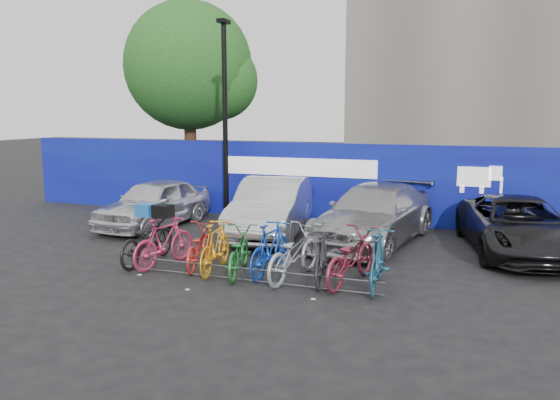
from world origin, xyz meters
The scene contains 21 objects.
ground centered at (0.00, 0.00, 0.00)m, with size 100.00×100.00×0.00m, color black.
hoarding centered at (0.01, 6.00, 1.20)m, with size 22.00×0.18×2.40m.
tree centered at (-6.77, 10.06, 5.07)m, with size 5.40×5.20×7.80m.
lamppost centered at (-3.20, 5.40, 3.27)m, with size 0.25×0.50×6.11m.
bike_rack centered at (0.00, -0.60, 0.16)m, with size 5.60×0.03×0.30m.
car_0 centered at (-4.58, 3.42, 0.70)m, with size 1.66×4.12×1.41m, color silver.
car_1 centered at (-0.94, 3.51, 0.77)m, with size 1.63×4.68×1.54m, color #B3B4B8.
car_2 centered at (1.83, 3.64, 0.73)m, with size 2.06×5.06×1.47m, color #99989D.
car_3 centered at (5.25, 3.67, 0.67)m, with size 2.21×4.80×1.33m, color black.
bike_0 centered at (-2.58, -0.02, 0.53)m, with size 0.70×2.01×1.06m, color black.
bike_1 centered at (-2.07, -0.14, 0.54)m, with size 0.51×1.81×1.09m, color #C7305C.
bike_2 centered at (-1.33, 0.06, 0.46)m, with size 0.61×1.76×0.93m, color red.
bike_3 centered at (-0.82, -0.16, 0.54)m, with size 0.51×1.80×1.08m, color orange.
bike_4 centered at (-0.29, -0.16, 0.49)m, with size 0.65×1.86×0.98m, color #21712E.
bike_5 centered at (0.33, 0.06, 0.55)m, with size 0.52×1.84×1.10m, color #123FB4.
bike_6 centered at (0.88, -0.06, 0.54)m, with size 0.71×2.05×1.08m, color #A5A7AD.
bike_7 centered at (1.49, -0.16, 0.51)m, with size 0.48×1.71×1.03m, color #29292C.
bike_8 centered at (2.02, 0.02, 0.54)m, with size 0.71×2.05×1.07m, color maroon.
bike_9 centered at (2.57, -0.13, 0.57)m, with size 0.54×1.90×1.14m, color navy.
cargo_crate centered at (-2.58, -0.02, 1.19)m, with size 0.38×0.29×0.27m, color #1658AB.
cargo_topcase centered at (-2.07, -0.14, 1.23)m, with size 0.37×0.33×0.27m, color black.
Camera 1 is at (4.23, -10.16, 3.33)m, focal length 35.00 mm.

